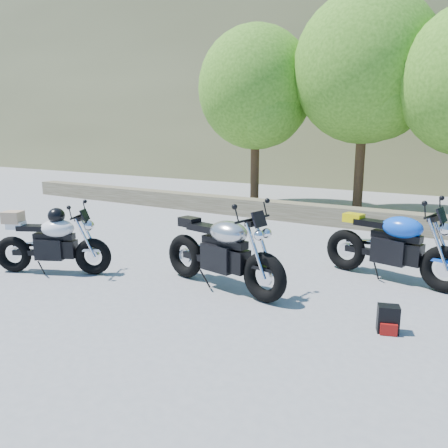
{
  "coord_description": "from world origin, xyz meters",
  "views": [
    {
      "loc": [
        4.32,
        -5.56,
        2.34
      ],
      "look_at": [
        0.2,
        1.0,
        0.75
      ],
      "focal_mm": 35.0,
      "sensor_mm": 36.0,
      "label": 1
    }
  ],
  "objects": [
    {
      "name": "tree_decid_mid",
      "position": [
        0.91,
        7.54,
        4.04
      ],
      "size": [
        4.08,
        4.08,
        6.24
      ],
      "color": "#382314",
      "rests_on": "ground"
    },
    {
      "name": "ground",
      "position": [
        0.0,
        0.0,
        0.0
      ],
      "size": [
        90.0,
        90.0,
        0.0
      ],
      "primitive_type": "plane",
      "color": "slate",
      "rests_on": "ground"
    },
    {
      "name": "white_bike",
      "position": [
        -2.0,
        -1.03,
        0.56
      ],
      "size": [
        1.91,
        1.06,
        1.14
      ],
      "rotation": [
        0.0,
        0.0,
        0.46
      ],
      "color": "black",
      "rests_on": "ground"
    },
    {
      "name": "silver_bike",
      "position": [
        0.89,
        -0.13,
        0.58
      ],
      "size": [
        2.37,
        0.77,
        1.19
      ],
      "rotation": [
        0.0,
        0.0,
        -0.18
      ],
      "color": "black",
      "rests_on": "ground"
    },
    {
      "name": "backpack",
      "position": [
        3.38,
        -0.36,
        0.16
      ],
      "size": [
        0.29,
        0.27,
        0.34
      ],
      "rotation": [
        0.0,
        0.0,
        0.34
      ],
      "color": "black",
      "rests_on": "ground"
    },
    {
      "name": "blue_bike",
      "position": [
        3.01,
        1.67,
        0.57
      ],
      "size": [
        2.33,
        0.81,
        1.18
      ],
      "rotation": [
        0.0,
        0.0,
        -0.2
      ],
      "color": "black",
      "rests_on": "ground"
    },
    {
      "name": "tree_decid_left",
      "position": [
        -2.39,
        7.14,
        3.63
      ],
      "size": [
        3.67,
        3.67,
        5.62
      ],
      "color": "#382314",
      "rests_on": "ground"
    },
    {
      "name": "stone_wall",
      "position": [
        0.0,
        5.5,
        0.25
      ],
      "size": [
        22.0,
        0.55,
        0.5
      ],
      "primitive_type": "cube",
      "color": "brown",
      "rests_on": "ground"
    }
  ]
}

